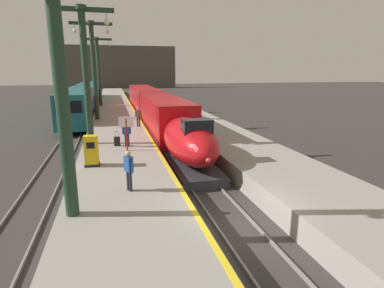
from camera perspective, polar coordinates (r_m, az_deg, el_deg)
name	(u,v)px	position (r m, az deg, el deg)	size (l,w,h in m)	color
ground_plane	(239,231)	(12.35, 8.55, -15.45)	(260.00, 260.00, 0.00)	#33302D
platform_left	(116,121)	(35.08, -13.73, 4.13)	(4.80, 110.00, 1.05)	gray
platform_right	(188,118)	(36.08, -0.73, 4.76)	(4.80, 110.00, 1.05)	gray
platform_left_safety_stripe	(137,115)	(35.10, -10.05, 5.18)	(0.20, 107.80, 0.01)	yellow
rail_main_left	(144,120)	(38.04, -8.78, 4.34)	(0.08, 110.00, 0.12)	slate
rail_main_right	(156,120)	(38.22, -6.54, 4.45)	(0.08, 110.00, 0.12)	slate
rail_secondary_left	(73,123)	(38.14, -21.00, 3.63)	(0.08, 110.00, 0.12)	slate
rail_secondary_right	(86,122)	(37.99, -18.75, 3.77)	(0.08, 110.00, 0.12)	slate
highspeed_train_main	(155,109)	(33.33, -6.79, 6.37)	(2.92, 38.96, 3.60)	#B20F14
regional_train_adjacent	(85,97)	(47.64, -19.03, 8.07)	(2.85, 36.60, 3.80)	#145660
station_column_near	(58,57)	(10.76, -23.33, 14.40)	(4.00, 0.68, 8.69)	#1E3828
station_column_mid	(85,63)	(21.83, -18.98, 13.86)	(4.00, 0.68, 8.81)	#1E3828
station_column_far	(93,62)	(33.06, -17.59, 14.16)	(4.00, 0.68, 9.47)	#1E3828
station_column_distant	(98,65)	(45.93, -16.79, 13.64)	(4.00, 0.68, 9.20)	#1E3828
passenger_near_edge	(127,132)	(20.61, -11.89, 2.22)	(0.57, 0.25, 1.69)	#23232D
passenger_mid_platform	(129,168)	(12.98, -11.52, -4.30)	(0.38, 0.50, 1.69)	#23232D
passenger_far_waiting	(138,115)	(27.92, -9.82, 5.17)	(0.56, 0.31, 1.69)	#23232D
rolling_suitcase	(117,141)	(21.12, -13.56, 0.50)	(0.40, 0.22, 0.98)	black
ticket_machine_yellow	(91,152)	(16.97, -17.93, -1.38)	(0.76, 0.62, 1.60)	yellow
departure_info_board	(126,127)	(19.50, -11.94, 3.14)	(0.90, 0.10, 2.12)	maroon
terminus_back_wall	(123,67)	(112.01, -12.51, 13.60)	(36.00, 2.00, 14.00)	#4C4742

